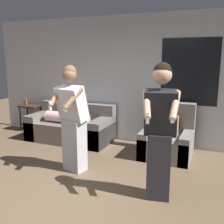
{
  "coord_description": "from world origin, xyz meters",
  "views": [
    {
      "loc": [
        1.89,
        -2.37,
        1.85
      ],
      "look_at": [
        0.48,
        0.99,
        1.07
      ],
      "focal_mm": 42.0,
      "sensor_mm": 36.0,
      "label": 1
    }
  ],
  "objects_px": {
    "person_left": "(72,119)",
    "person_right": "(160,131)",
    "armchair": "(167,140)",
    "couch": "(71,127)",
    "side_table": "(30,110)"
  },
  "relations": [
    {
      "from": "person_left",
      "to": "person_right",
      "type": "height_order",
      "value": "person_right"
    },
    {
      "from": "armchair",
      "to": "person_right",
      "type": "xyz_separation_m",
      "value": [
        0.19,
        -1.58,
        0.61
      ]
    },
    {
      "from": "person_right",
      "to": "couch",
      "type": "bearing_deg",
      "value": 144.36
    },
    {
      "from": "person_right",
      "to": "armchair",
      "type": "bearing_deg",
      "value": 96.82
    },
    {
      "from": "armchair",
      "to": "person_left",
      "type": "distance_m",
      "value": 1.89
    },
    {
      "from": "couch",
      "to": "person_left",
      "type": "height_order",
      "value": "person_left"
    },
    {
      "from": "side_table",
      "to": "person_right",
      "type": "distance_m",
      "value": 4.21
    },
    {
      "from": "couch",
      "to": "armchair",
      "type": "height_order",
      "value": "armchair"
    },
    {
      "from": "couch",
      "to": "side_table",
      "type": "xyz_separation_m",
      "value": [
        -1.34,
        0.26,
        0.24
      ]
    },
    {
      "from": "couch",
      "to": "person_left",
      "type": "relative_size",
      "value": 1.08
    },
    {
      "from": "couch",
      "to": "side_table",
      "type": "bearing_deg",
      "value": 169.03
    },
    {
      "from": "couch",
      "to": "person_right",
      "type": "distance_m",
      "value": 2.99
    },
    {
      "from": "side_table",
      "to": "person_left",
      "type": "height_order",
      "value": "person_left"
    },
    {
      "from": "couch",
      "to": "side_table",
      "type": "distance_m",
      "value": 1.38
    },
    {
      "from": "armchair",
      "to": "person_right",
      "type": "relative_size",
      "value": 0.55
    }
  ]
}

